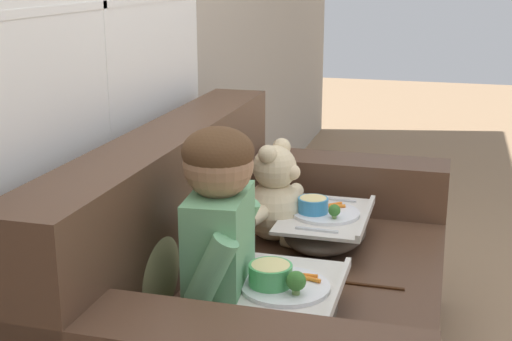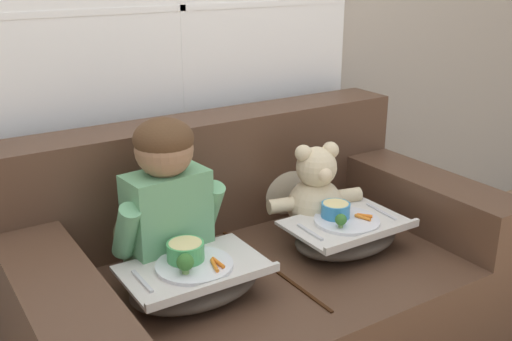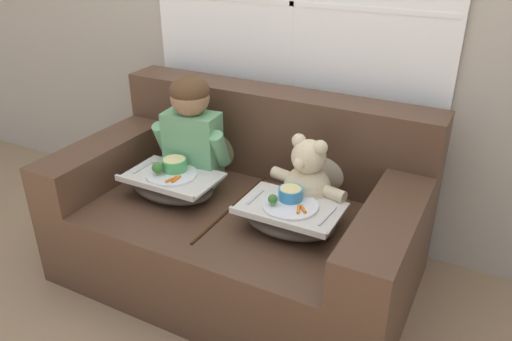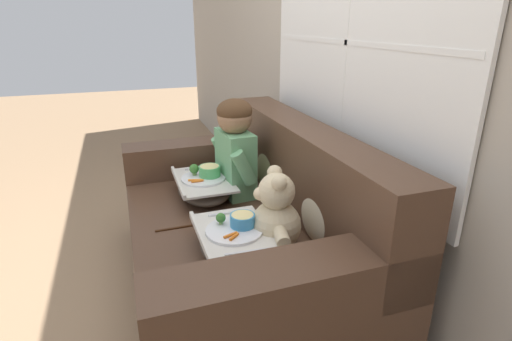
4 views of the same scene
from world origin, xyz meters
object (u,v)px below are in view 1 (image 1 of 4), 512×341
(lap_tray_child, at_px, (285,304))
(lap_tray_teddy, at_px, (325,227))
(throw_pillow_behind_child, at_px, (149,255))
(teddy_bear, at_px, (276,199))
(throw_pillow_behind_teddy, at_px, (218,191))
(child_figure, at_px, (219,216))
(couch, at_px, (261,304))

(lap_tray_child, distance_m, lap_tray_teddy, 0.62)
(throw_pillow_behind_child, height_order, teddy_bear, teddy_bear)
(throw_pillow_behind_teddy, bearing_deg, child_figure, -161.06)
(child_figure, bearing_deg, teddy_bear, -0.36)
(throw_pillow_behind_teddy, height_order, lap_tray_teddy, throw_pillow_behind_teddy)
(throw_pillow_behind_child, height_order, lap_tray_child, throw_pillow_behind_child)
(throw_pillow_behind_teddy, height_order, teddy_bear, teddy_bear)
(teddy_bear, bearing_deg, lap_tray_teddy, -90.03)
(lap_tray_child, relative_size, lap_tray_teddy, 1.03)
(throw_pillow_behind_teddy, distance_m, lap_tray_child, 0.75)
(throw_pillow_behind_child, distance_m, teddy_bear, 0.66)
(couch, bearing_deg, child_figure, 173.54)
(throw_pillow_behind_child, distance_m, child_figure, 0.25)
(lap_tray_child, bearing_deg, teddy_bear, 16.22)
(throw_pillow_behind_teddy, xyz_separation_m, child_figure, (-0.62, -0.21, 0.14))
(couch, distance_m, lap_tray_child, 0.39)
(teddy_bear, bearing_deg, throw_pillow_behind_child, 160.71)
(throw_pillow_behind_child, bearing_deg, lap_tray_teddy, -32.70)
(child_figure, height_order, lap_tray_teddy, child_figure)
(child_figure, distance_m, lap_tray_teddy, 0.69)
(lap_tray_teddy, bearing_deg, throw_pillow_behind_child, 147.30)
(couch, bearing_deg, teddy_bear, 5.76)
(couch, relative_size, lap_tray_child, 3.78)
(throw_pillow_behind_teddy, height_order, lap_tray_child, throw_pillow_behind_teddy)
(couch, relative_size, throw_pillow_behind_child, 4.69)
(couch, height_order, teddy_bear, couch)
(throw_pillow_behind_teddy, distance_m, teddy_bear, 0.22)
(couch, distance_m, lap_tray_teddy, 0.39)
(child_figure, relative_size, lap_tray_child, 1.23)
(couch, distance_m, throw_pillow_behind_teddy, 0.48)
(teddy_bear, xyz_separation_m, lap_tray_teddy, (-0.00, -0.18, -0.09))
(throw_pillow_behind_child, bearing_deg, teddy_bear, -19.29)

